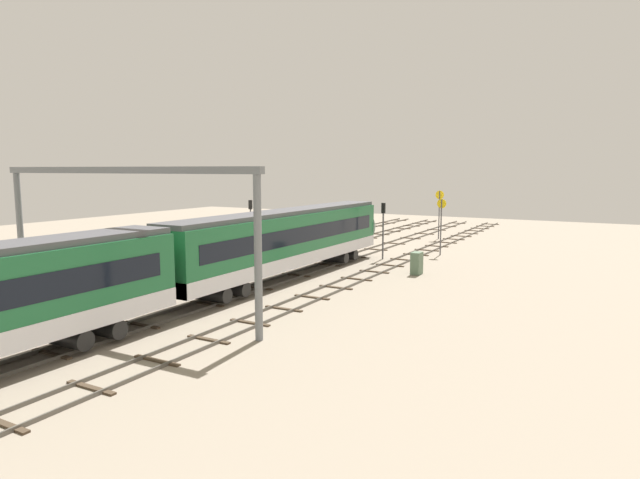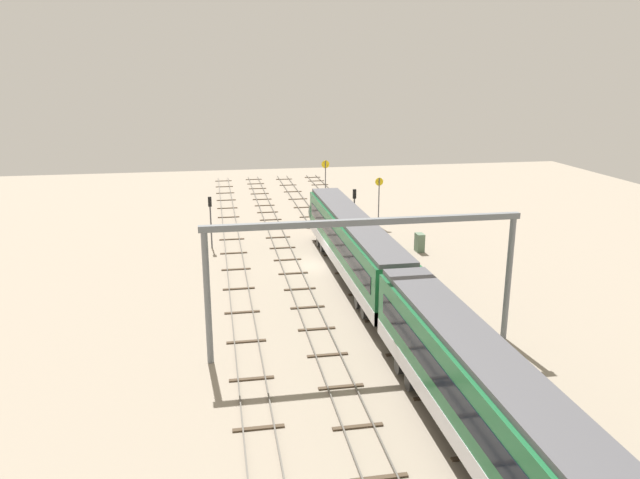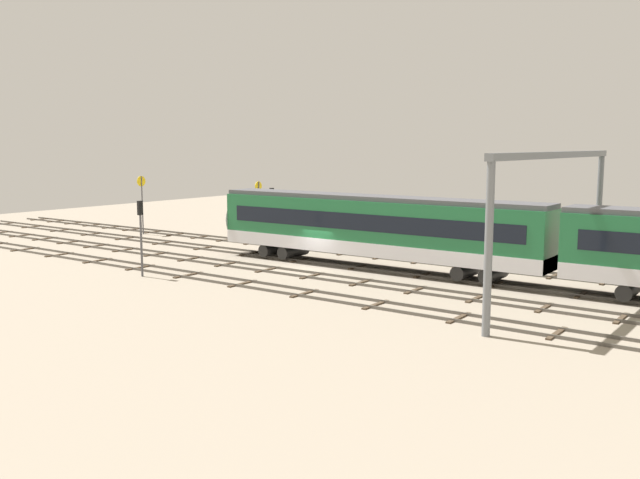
{
  "view_description": "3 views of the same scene",
  "coord_description": "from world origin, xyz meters",
  "px_view_note": "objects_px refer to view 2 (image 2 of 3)",
  "views": [
    {
      "loc": [
        -36.16,
        -23.07,
        7.84
      ],
      "look_at": [
        1.27,
        -2.21,
        2.27
      ],
      "focal_mm": 30.51,
      "sensor_mm": 36.0,
      "label": 1
    },
    {
      "loc": [
        -48.04,
        8.31,
        15.91
      ],
      "look_at": [
        0.17,
        -0.31,
        2.2
      ],
      "focal_mm": 34.02,
      "sensor_mm": 36.0,
      "label": 2
    },
    {
      "loc": [
        -27.83,
        36.95,
        8.3
      ],
      "look_at": [
        -0.26,
        -0.77,
        1.9
      ],
      "focal_mm": 38.83,
      "sensor_mm": 36.0,
      "label": 3
    }
  ],
  "objects_px": {
    "overhead_gantry": "(365,252)",
    "speed_sign_mid_trackside": "(379,195)",
    "train": "(397,299)",
    "speed_sign_near_foreground": "(325,176)",
    "relay_cabinet": "(420,243)",
    "signal_light_trackside_departure": "(210,215)",
    "signal_light_trackside_approach": "(354,207)"
  },
  "relations": [
    {
      "from": "speed_sign_near_foreground",
      "to": "speed_sign_mid_trackside",
      "type": "xyz_separation_m",
      "value": [
        -11.28,
        -3.59,
        -0.28
      ]
    },
    {
      "from": "speed_sign_near_foreground",
      "to": "overhead_gantry",
      "type": "bearing_deg",
      "value": 172.56
    },
    {
      "from": "overhead_gantry",
      "to": "speed_sign_mid_trackside",
      "type": "distance_m",
      "value": 30.01
    },
    {
      "from": "train",
      "to": "relay_cabinet",
      "type": "relative_size",
      "value": 30.1
    },
    {
      "from": "signal_light_trackside_approach",
      "to": "relay_cabinet",
      "type": "relative_size",
      "value": 2.94
    },
    {
      "from": "signal_light_trackside_departure",
      "to": "speed_sign_near_foreground",
      "type": "bearing_deg",
      "value": -39.74
    },
    {
      "from": "speed_sign_near_foreground",
      "to": "relay_cabinet",
      "type": "bearing_deg",
      "value": -167.36
    },
    {
      "from": "train",
      "to": "speed_sign_mid_trackside",
      "type": "height_order",
      "value": "speed_sign_mid_trackside"
    },
    {
      "from": "train",
      "to": "relay_cabinet",
      "type": "height_order",
      "value": "train"
    },
    {
      "from": "speed_sign_near_foreground",
      "to": "speed_sign_mid_trackside",
      "type": "distance_m",
      "value": 11.84
    },
    {
      "from": "signal_light_trackside_departure",
      "to": "speed_sign_mid_trackside",
      "type": "bearing_deg",
      "value": -72.87
    },
    {
      "from": "train",
      "to": "overhead_gantry",
      "type": "bearing_deg",
      "value": 113.02
    },
    {
      "from": "relay_cabinet",
      "to": "overhead_gantry",
      "type": "bearing_deg",
      "value": 152.01
    },
    {
      "from": "signal_light_trackside_departure",
      "to": "relay_cabinet",
      "type": "bearing_deg",
      "value": -103.56
    },
    {
      "from": "train",
      "to": "speed_sign_mid_trackside",
      "type": "distance_m",
      "value": 28.33
    },
    {
      "from": "signal_light_trackside_approach",
      "to": "relay_cabinet",
      "type": "height_order",
      "value": "signal_light_trackside_approach"
    },
    {
      "from": "train",
      "to": "overhead_gantry",
      "type": "relative_size",
      "value": 2.75
    },
    {
      "from": "overhead_gantry",
      "to": "signal_light_trackside_departure",
      "type": "bearing_deg",
      "value": 20.43
    },
    {
      "from": "speed_sign_mid_trackside",
      "to": "relay_cabinet",
      "type": "distance_m",
      "value": 10.22
    },
    {
      "from": "speed_sign_mid_trackside",
      "to": "signal_light_trackside_departure",
      "type": "bearing_deg",
      "value": 107.13
    },
    {
      "from": "overhead_gantry",
      "to": "relay_cabinet",
      "type": "height_order",
      "value": "overhead_gantry"
    },
    {
      "from": "speed_sign_mid_trackside",
      "to": "signal_light_trackside_departure",
      "type": "xyz_separation_m",
      "value": [
        -5.37,
        17.43,
        -0.13
      ]
    },
    {
      "from": "relay_cabinet",
      "to": "signal_light_trackside_approach",
      "type": "bearing_deg",
      "value": 43.24
    },
    {
      "from": "speed_sign_mid_trackside",
      "to": "relay_cabinet",
      "type": "bearing_deg",
      "value": -173.34
    },
    {
      "from": "train",
      "to": "signal_light_trackside_departure",
      "type": "relative_size",
      "value": 10.43
    },
    {
      "from": "train",
      "to": "signal_light_trackside_approach",
      "type": "height_order",
      "value": "train"
    },
    {
      "from": "train",
      "to": "speed_sign_near_foreground",
      "type": "xyz_separation_m",
      "value": [
        38.85,
        -2.89,
        0.9
      ]
    },
    {
      "from": "speed_sign_mid_trackside",
      "to": "relay_cabinet",
      "type": "relative_size",
      "value": 3.07
    },
    {
      "from": "overhead_gantry",
      "to": "relay_cabinet",
      "type": "relative_size",
      "value": 10.94
    },
    {
      "from": "overhead_gantry",
      "to": "signal_light_trackside_approach",
      "type": "height_order",
      "value": "overhead_gantry"
    },
    {
      "from": "overhead_gantry",
      "to": "speed_sign_near_foreground",
      "type": "distance_m",
      "value": 40.25
    },
    {
      "from": "overhead_gantry",
      "to": "speed_sign_mid_trackside",
      "type": "xyz_separation_m",
      "value": [
        28.56,
        -8.79,
        -2.78
      ]
    }
  ]
}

